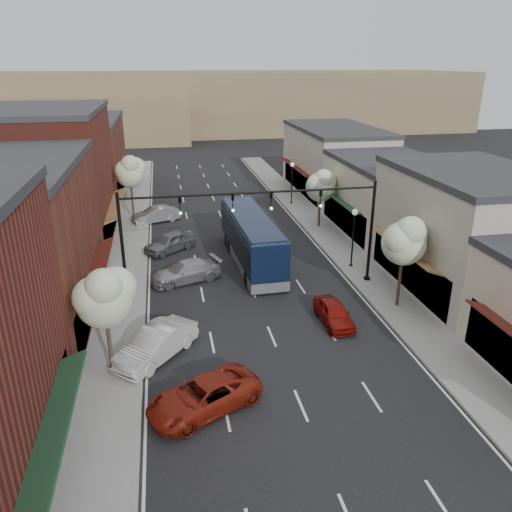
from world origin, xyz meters
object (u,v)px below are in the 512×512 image
tree_left_near (105,296)px  tree_left_far (130,171)px  parked_car_b (156,344)px  signal_mast_left (161,229)px  lamp_post_far (292,176)px  parked_car_c (186,272)px  signal_mast_right (338,219)px  lamp_post_near (354,229)px  red_hatchback (334,313)px  parked_car_e (156,215)px  coach_bus (251,239)px  parked_car_a (204,396)px  tree_right_far (321,184)px  parked_car_d (170,242)px  tree_right_near (405,239)px

tree_left_near → tree_left_far: (-0.00, 26.00, 0.38)m
parked_car_b → signal_mast_left: bearing=125.7°
lamp_post_far → parked_car_c: size_ratio=0.91×
signal_mast_left → lamp_post_far: (13.42, 20.00, -1.62)m
signal_mast_right → lamp_post_near: 3.69m
red_hatchback → parked_car_e: (-10.02, 21.58, 0.07)m
tree_left_far → red_hatchback: bearing=-62.4°
coach_bus → parked_car_a: (-5.00, -16.36, -1.18)m
tree_right_far → lamp_post_far: (-0.55, 8.06, -0.99)m
lamp_post_far → coach_bus: size_ratio=0.37×
tree_left_near → parked_car_c: (4.05, 10.38, -3.51)m
parked_car_a → parked_car_e: (-2.00, 27.89, 0.02)m
tree_left_far → parked_car_b: (2.05, -24.92, -3.79)m
lamp_post_near → red_hatchback: (-3.98, -7.67, -2.36)m
tree_left_near → parked_car_b: 4.12m
lamp_post_far → parked_car_a: size_ratio=0.88×
coach_bus → parked_car_d: size_ratio=2.70×
tree_right_far → parked_car_e: (-14.55, 4.47, -3.27)m
signal_mast_left → parked_car_d: 9.30m
parked_car_b → parked_car_e: (-0.00, 23.39, -0.09)m
signal_mast_left → red_hatchback: size_ratio=2.16×
lamp_post_near → parked_car_b: 17.05m
coach_bus → red_hatchback: 10.57m
parked_car_a → parked_car_d: parked_car_d is taller
parked_car_e → signal_mast_right: bearing=14.8°
signal_mast_left → tree_left_far: 18.14m
tree_right_far → tree_left_near: (-16.60, -20.00, 0.23)m
red_hatchback → parked_car_d: parked_car_d is taller
red_hatchback → parked_car_b: 10.19m
coach_bus → red_hatchback: size_ratio=3.12×
tree_left_far → parked_car_c: size_ratio=1.26×
tree_right_far → tree_left_far: 17.66m
parked_car_b → parked_car_e: size_ratio=1.13×
signal_mast_left → parked_car_d: bearing=86.6°
lamp_post_far → coach_bus: 16.70m
lamp_post_near → parked_car_e: size_ratio=1.02×
tree_right_near → tree_left_near: size_ratio=1.05×
parked_car_b → parked_car_d: parked_car_b is taller
tree_left_near → lamp_post_far: tree_left_near is taller
tree_right_near → tree_right_far: 16.01m
tree_left_near → parked_car_e: size_ratio=1.30×
lamp_post_near → parked_car_b: (-14.00, -9.48, -2.19)m
signal_mast_left → tree_left_near: (-2.63, -8.05, -0.40)m
signal_mast_right → parked_car_c: (-9.82, 2.32, -3.91)m
tree_left_near → lamp_post_near: tree_left_near is taller
tree_left_near → parked_car_c: 11.68m
signal_mast_right → coach_bus: (-4.82, 4.89, -2.74)m
signal_mast_right → lamp_post_far: (2.18, 20.00, -1.62)m
tree_left_near → tree_left_far: 26.00m
tree_right_near → parked_car_a: (-12.55, -7.42, -3.75)m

